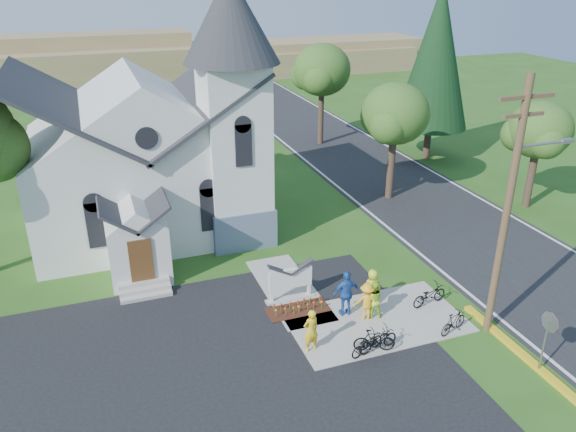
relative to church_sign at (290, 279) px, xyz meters
name	(u,v)px	position (x,y,z in m)	size (l,w,h in m)	color
ground	(348,336)	(1.20, -3.20, -1.03)	(120.00, 120.00, 0.00)	#275217
parking_lot	(176,417)	(-5.80, -5.20, -1.02)	(20.00, 16.00, 0.02)	black
road	(386,178)	(11.20, 11.80, -1.02)	(8.00, 90.00, 0.02)	black
sidewalk	(376,321)	(2.70, -2.70, -1.00)	(7.00, 4.00, 0.05)	gray
church	(149,134)	(-4.28, 9.28, 4.22)	(12.35, 12.00, 13.00)	white
church_sign	(290,279)	(0.00, 0.00, 0.00)	(2.20, 0.40, 1.70)	gray
flower_bed	(298,310)	(0.00, -0.90, -0.99)	(2.60, 1.10, 0.07)	#32170D
utility_pole	(510,204)	(6.56, -4.70, 4.38)	(3.45, 0.28, 10.00)	#4C3626
stop_sign	(548,330)	(6.63, -7.40, 0.75)	(0.11, 0.76, 2.48)	gray
tree_road_near	(395,114)	(9.70, 8.80, 4.18)	(4.00, 4.00, 7.05)	#34241C
tree_road_mid	(322,70)	(10.20, 20.80, 4.75)	(4.40, 4.40, 7.80)	#34241C
tree_road_far	(540,130)	(16.70, 4.80, 3.61)	(3.60, 3.60, 6.30)	#34241C
conifer	(436,56)	(16.20, 14.80, 6.36)	(5.20, 5.20, 12.40)	#34241C
distant_hills	(178,60)	(4.56, 53.13, 1.15)	(61.00, 10.00, 5.60)	#856A4A
cyclist_0	(311,330)	(-0.50, -3.53, -0.11)	(0.63, 0.41, 1.73)	yellow
bike_0	(378,340)	(1.82, -4.40, -0.53)	(0.59, 1.70, 0.89)	black
cyclist_1	(373,299)	(2.69, -2.37, -0.18)	(0.78, 0.60, 1.60)	#A9E52B
bike_1	(374,340)	(1.67, -4.40, -0.51)	(0.44, 1.56, 0.94)	black
cyclist_2	(346,293)	(1.72, -1.87, 0.01)	(1.16, 0.48, 1.98)	#214FA5
bike_2	(367,343)	(1.37, -4.40, -0.57)	(0.54, 1.55, 0.82)	black
cyclist_3	(367,301)	(2.39, -2.39, -0.18)	(1.03, 0.59, 1.59)	#FEAB1C
bike_3	(453,322)	(5.12, -4.40, -0.53)	(0.42, 1.50, 0.90)	black
cyclist_4	(372,287)	(3.09, -1.51, -0.17)	(0.79, 0.51, 1.61)	#C1D528
bike_4	(429,295)	(5.33, -2.40, -0.52)	(0.61, 1.74, 0.92)	black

